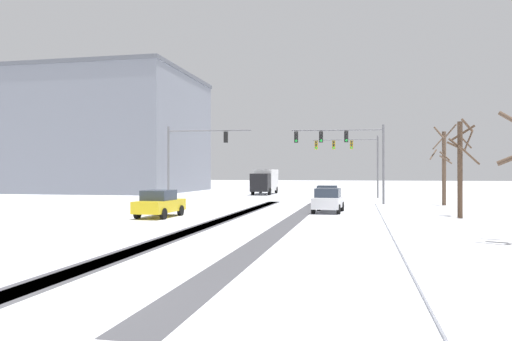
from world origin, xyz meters
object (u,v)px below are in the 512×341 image
Objects in this scene: car_white_second at (328,200)px; bare_tree_sidewalk_far at (444,164)px; traffic_signal_near_left at (192,150)px; traffic_signal_near_right at (346,146)px; car_yellow_cab_third at (160,204)px; traffic_signal_far_right at (351,152)px; bare_tree_sidewalk_mid at (461,164)px; box_truck_delivery at (265,181)px; car_grey_lead at (327,196)px; office_building_far_left_block at (96,134)px.

bare_tree_sidewalk_far is at bearing 45.81° from car_white_second.
traffic_signal_near_left is 0.95× the size of traffic_signal_near_right.
car_yellow_cab_third is at bearing -80.36° from traffic_signal_near_left.
traffic_signal_far_right is 1.64× the size of car_yellow_cab_third.
bare_tree_sidewalk_mid is at bearing -22.81° from traffic_signal_near_left.
bare_tree_sidewalk_far is at bearing -43.12° from box_truck_delivery.
car_white_second is 0.73× the size of bare_tree_sidewalk_mid.
box_truck_delivery is (-10.46, 6.46, -3.18)m from traffic_signal_far_right.
car_white_second is at bearing -85.96° from car_grey_lead.
traffic_signal_near_left is 13.32m from car_white_second.
bare_tree_sidewalk_far reaches higher than car_white_second.
car_white_second is 11.12m from car_yellow_cab_third.
box_truck_delivery is (2.30, 20.24, -2.85)m from traffic_signal_near_left.
bare_tree_sidewalk_far reaches higher than traffic_signal_far_right.
car_yellow_cab_third is (-9.64, -5.54, 0.00)m from car_white_second.
car_yellow_cab_third is (1.89, -11.11, -3.67)m from traffic_signal_near_left.
car_yellow_cab_third is (-10.62, -12.73, -4.02)m from traffic_signal_near_right.
car_white_second is (-0.98, -7.19, -4.02)m from traffic_signal_near_right.
car_white_second is 12.78m from bare_tree_sidewalk_far.
car_grey_lead is at bearing -65.73° from box_truck_delivery.
traffic_signal_far_right is 12.87m from bare_tree_sidewalk_far.
box_truck_delivery is (-8.78, 19.47, 0.82)m from car_grey_lead.
box_truck_delivery is 1.28× the size of bare_tree_sidewalk_mid.
traffic_signal_near_right reaches higher than car_white_second.
traffic_signal_near_left is at bearing -96.49° from box_truck_delivery.
traffic_signal_near_left is 12.61m from traffic_signal_near_right.
box_truck_delivery is at bearing 148.29° from traffic_signal_far_right.
bare_tree_sidewalk_far is at bearing 16.09° from car_grey_lead.
traffic_signal_far_right is at bearing -16.54° from office_building_far_left_block.
traffic_signal_far_right is 1.18× the size of bare_tree_sidewalk_mid.
car_grey_lead is (11.08, 0.77, -3.67)m from traffic_signal_near_left.
traffic_signal_near_right is at bearing 7.41° from traffic_signal_near_left.
car_grey_lead is at bearing -163.91° from bare_tree_sidewalk_far.
traffic_signal_far_right is 1.62× the size of car_white_second.
car_grey_lead is (-1.42, -0.85, -4.02)m from traffic_signal_near_right.
car_grey_lead is (-1.68, -13.01, -4.00)m from traffic_signal_far_right.
office_building_far_left_block is at bearing 138.84° from car_white_second.
traffic_signal_near_right is 1.29× the size of bare_tree_sidewalk_mid.
traffic_signal_far_right is at bearing -31.71° from box_truck_delivery.
traffic_signal_near_right is 0.27× the size of office_building_far_left_block.
bare_tree_sidewalk_mid is 0.88× the size of bare_tree_sidewalk_far.
traffic_signal_far_right is at bearing 88.78° from traffic_signal_near_right.
car_grey_lead is at bearing -97.37° from traffic_signal_far_right.
traffic_signal_near_right is 1.79× the size of car_yellow_cab_third.
car_grey_lead is 0.72× the size of bare_tree_sidewalk_mid.
bare_tree_sidewalk_far is 47.93m from office_building_far_left_block.
traffic_signal_far_right is 13.71m from car_grey_lead.
car_yellow_cab_third is 43.66m from office_building_far_left_block.
car_white_second is at bearing -70.33° from box_truck_delivery.
car_grey_lead and car_yellow_cab_third have the same top height.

